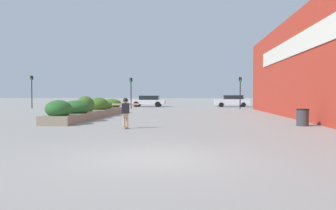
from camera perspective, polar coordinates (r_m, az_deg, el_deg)
The scene contains 12 objects.
ground_plane at distance 8.16m, azimuth -3.00°, elevation -9.30°, with size 300.00×300.00×0.00m, color gray.
building_wall_right at distance 21.33m, azimuth 23.14°, elevation 6.67°, with size 0.67×33.14×6.86m.
planter_box at distance 23.19m, azimuth -13.15°, elevation -0.78°, with size 1.83×13.05×1.48m.
skateboard at distance 15.37m, azimuth -7.39°, elevation -3.84°, with size 0.33×0.59×0.09m.
skateboarder at distance 15.31m, azimuth -7.40°, elevation -0.73°, with size 1.23×0.41×1.34m.
trash_bin at distance 17.83m, azimuth 22.39°, elevation -2.00°, with size 0.62×0.62×0.86m.
car_leftmost at distance 46.86m, azimuth 25.32°, elevation 0.68°, with size 3.83×2.03×1.50m.
car_center_left at distance 43.12m, azimuth -3.44°, elevation 0.74°, with size 4.53×2.04×1.47m.
car_center_right at distance 43.49m, azimuth 11.08°, elevation 0.72°, with size 4.49×1.90×1.52m.
traffic_light_left at distance 37.04m, azimuth -6.46°, elevation 3.02°, with size 0.28×0.30×3.49m.
traffic_light_right at distance 37.03m, azimuth 12.47°, elevation 3.04°, with size 0.28×0.30×3.54m.
traffic_light_far_left at distance 40.95m, azimuth -22.65°, elevation 3.01°, with size 0.28×0.30×3.77m.
Camera 1 is at (1.07, -7.93, 1.57)m, focal length 35.00 mm.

